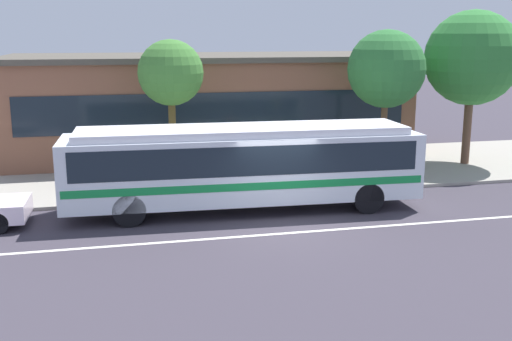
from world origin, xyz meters
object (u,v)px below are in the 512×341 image
(pedestrian_waiting_near_sign, at_px, (145,166))
(street_tree_far_end, at_px, (472,58))
(street_tree_near_stop, at_px, (171,74))
(street_tree_mid_block, at_px, (386,69))
(transit_bus, at_px, (244,162))
(pedestrian_walking_along_curb, at_px, (258,155))
(bus_stop_sign, at_px, (342,146))

(pedestrian_waiting_near_sign, height_order, street_tree_far_end, street_tree_far_end)
(street_tree_near_stop, xyz_separation_m, street_tree_mid_block, (8.49, -0.64, 0.09))
(transit_bus, height_order, street_tree_near_stop, street_tree_near_stop)
(pedestrian_walking_along_curb, height_order, street_tree_near_stop, street_tree_near_stop)
(pedestrian_waiting_near_sign, bearing_deg, pedestrian_walking_along_curb, 12.76)
(street_tree_mid_block, bearing_deg, street_tree_near_stop, 175.66)
(pedestrian_waiting_near_sign, bearing_deg, bus_stop_sign, -6.14)
(pedestrian_waiting_near_sign, height_order, street_tree_near_stop, street_tree_near_stop)
(street_tree_near_stop, bearing_deg, pedestrian_waiting_near_sign, -121.24)
(pedestrian_walking_along_curb, bearing_deg, street_tree_near_stop, 162.56)
(transit_bus, relative_size, street_tree_mid_block, 2.01)
(pedestrian_waiting_near_sign, relative_size, pedestrian_walking_along_curb, 0.98)
(pedestrian_walking_along_curb, xyz_separation_m, street_tree_far_end, (9.54, 0.99, 3.53))
(pedestrian_walking_along_curb, xyz_separation_m, street_tree_mid_block, (5.34, 0.34, 3.16))
(transit_bus, relative_size, street_tree_near_stop, 2.15)
(transit_bus, distance_m, street_tree_far_end, 12.14)
(bus_stop_sign, height_order, street_tree_near_stop, street_tree_near_stop)
(street_tree_mid_block, bearing_deg, street_tree_far_end, 8.69)
(transit_bus, height_order, street_tree_mid_block, street_tree_mid_block)
(transit_bus, bearing_deg, pedestrian_waiting_near_sign, 139.94)
(bus_stop_sign, bearing_deg, pedestrian_waiting_near_sign, 173.86)
(pedestrian_waiting_near_sign, bearing_deg, street_tree_mid_block, 7.81)
(street_tree_mid_block, relative_size, street_tree_far_end, 0.87)
(street_tree_mid_block, xyz_separation_m, street_tree_far_end, (4.20, 0.64, 0.37))
(pedestrian_waiting_near_sign, bearing_deg, transit_bus, -40.06)
(bus_stop_sign, distance_m, street_tree_far_end, 7.90)
(bus_stop_sign, distance_m, street_tree_mid_block, 4.23)
(transit_bus, relative_size, pedestrian_walking_along_curb, 6.81)
(pedestrian_waiting_near_sign, xyz_separation_m, street_tree_mid_block, (9.69, 1.33, 3.18))
(street_tree_mid_block, bearing_deg, bus_stop_sign, -141.04)
(pedestrian_walking_along_curb, bearing_deg, transit_bus, -110.11)
(street_tree_near_stop, relative_size, street_tree_far_end, 0.82)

